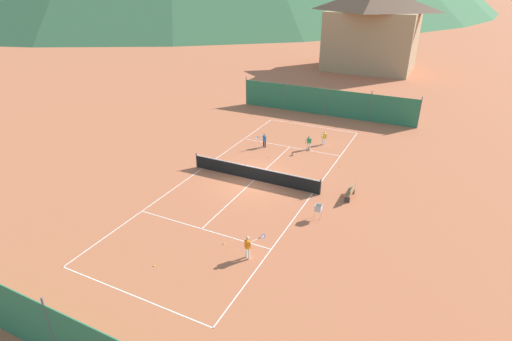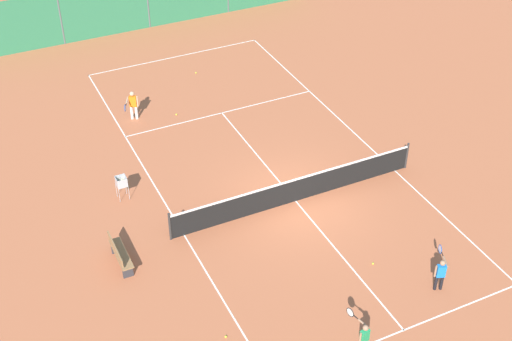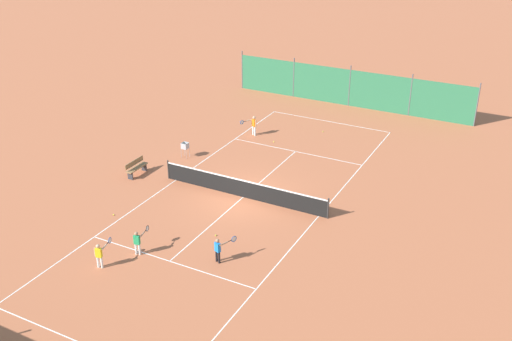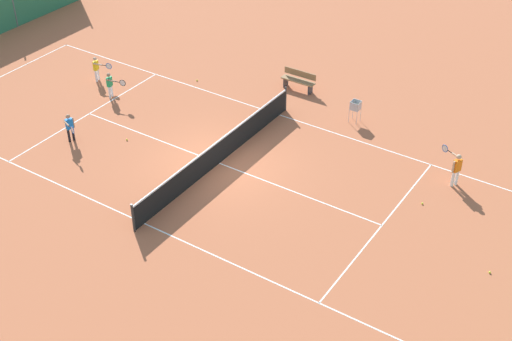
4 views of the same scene
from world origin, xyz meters
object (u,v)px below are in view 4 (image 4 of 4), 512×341
(player_far_service, at_px, (70,126))
(tennis_ball_alley_right, at_px, (422,203))
(tennis_net, at_px, (219,152))
(tennis_ball_near_corner, at_px, (127,140))
(ball_hopper, at_px, (355,107))
(player_near_service, at_px, (456,167))
(player_far_baseline, at_px, (97,67))
(tennis_ball_by_net_right, at_px, (490,272))
(tennis_ball_service_box, at_px, (197,80))
(player_near_baseline, at_px, (111,84))
(courtside_bench, at_px, (299,80))

(player_far_service, relative_size, tennis_ball_alley_right, 17.25)
(tennis_net, height_order, tennis_ball_near_corner, tennis_net)
(tennis_ball_alley_right, distance_m, ball_hopper, 5.61)
(player_near_service, bearing_deg, player_far_baseline, 94.11)
(player_far_service, distance_m, tennis_ball_near_corner, 2.14)
(player_far_service, xyz_separation_m, tennis_ball_alley_right, (3.60, -12.51, -0.63))
(tennis_ball_by_net_right, bearing_deg, tennis_ball_service_box, 71.39)
(tennis_ball_alley_right, bearing_deg, tennis_ball_by_net_right, -124.58)
(tennis_ball_by_net_right, bearing_deg, tennis_ball_alley_right, 55.42)
(player_near_baseline, relative_size, tennis_ball_near_corner, 16.85)
(player_far_service, xyz_separation_m, player_near_baseline, (3.35, 1.07, -0.01))
(player_near_service, height_order, tennis_ball_by_net_right, player_near_service)
(tennis_ball_service_box, xyz_separation_m, courtside_bench, (1.76, -4.04, 0.42))
(tennis_net, bearing_deg, player_near_service, -65.64)
(tennis_ball_service_box, height_order, tennis_ball_alley_right, same)
(player_near_baseline, relative_size, tennis_ball_service_box, 16.85)
(tennis_net, bearing_deg, courtside_bench, 4.05)
(tennis_net, relative_size, player_far_baseline, 8.23)
(player_far_service, relative_size, courtside_bench, 0.76)
(player_far_service, xyz_separation_m, courtside_bench, (8.20, -5.02, -0.22))
(player_far_service, bearing_deg, player_near_baseline, 17.77)
(player_far_baseline, distance_m, tennis_ball_by_net_right, 18.22)
(player_near_baseline, bearing_deg, player_far_service, -162.23)
(tennis_ball_service_box, relative_size, tennis_ball_near_corner, 1.00)
(tennis_ball_by_net_right, bearing_deg, tennis_ball_near_corner, 91.62)
(tennis_net, relative_size, tennis_ball_service_box, 139.09)
(player_near_service, distance_m, tennis_ball_by_net_right, 4.50)
(courtside_bench, bearing_deg, tennis_net, -175.95)
(tennis_ball_service_box, bearing_deg, courtside_bench, -66.52)
(ball_hopper, bearing_deg, tennis_net, 152.69)
(tennis_net, xyz_separation_m, tennis_ball_service_box, (4.59, 4.49, -0.47))
(player_far_baseline, xyz_separation_m, tennis_ball_service_box, (2.32, -3.55, -0.62))
(player_near_baseline, distance_m, tennis_ball_by_net_right, 16.63)
(tennis_ball_by_net_right, distance_m, courtside_bench, 12.37)
(player_far_baseline, bearing_deg, player_far_service, -148.01)
(tennis_ball_near_corner, bearing_deg, tennis_ball_by_net_right, -88.38)
(player_near_service, height_order, tennis_ball_alley_right, player_near_service)
(player_near_baseline, distance_m, player_near_service, 14.14)
(tennis_net, relative_size, player_near_baseline, 8.25)
(courtside_bench, bearing_deg, tennis_ball_service_box, 113.48)
(tennis_ball_alley_right, bearing_deg, player_near_baseline, 91.06)
(tennis_net, bearing_deg, tennis_ball_alley_right, -76.09)
(tennis_ball_near_corner, bearing_deg, tennis_ball_alley_right, -77.41)
(tennis_net, xyz_separation_m, tennis_ball_by_net_right, (-0.29, -9.99, -0.47))
(player_far_baseline, bearing_deg, tennis_ball_service_box, -56.84)
(player_far_service, xyz_separation_m, tennis_ball_near_corner, (1.18, -1.67, -0.63))
(player_far_baseline, relative_size, courtside_bench, 0.74)
(tennis_ball_by_net_right, bearing_deg, player_far_service, 95.80)
(player_near_service, distance_m, courtside_bench, 8.46)
(player_far_baseline, bearing_deg, tennis_ball_near_corner, -124.75)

